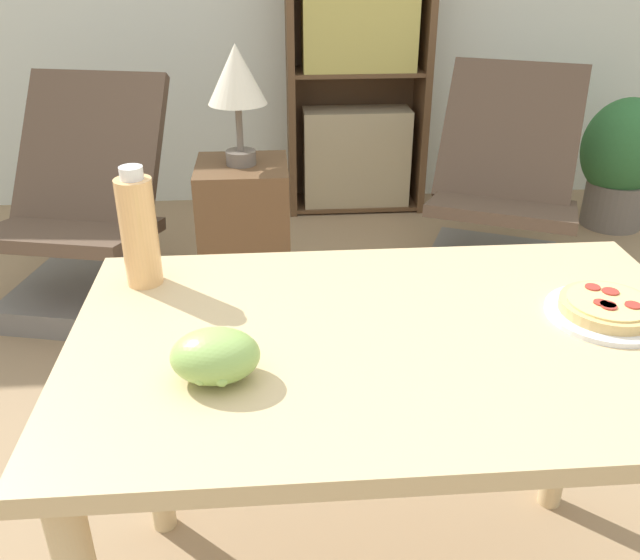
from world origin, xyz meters
name	(u,v)px	position (x,y,z in m)	size (l,w,h in m)	color
dining_table	(391,386)	(0.13, -0.11, 0.63)	(1.15, 0.71, 0.75)	#D1B27F
pizza_on_plate	(608,309)	(0.53, -0.09, 0.76)	(0.22, 0.22, 0.04)	white
grape_bunch	(216,356)	(-0.18, -0.23, 0.79)	(0.14, 0.11, 0.08)	#93BC5B
drink_bottle	(139,230)	(-0.34, 0.12, 0.86)	(0.07, 0.07, 0.24)	#EFB270
lounge_chair_near	(84,237)	(-0.84, 1.44, 0.29)	(0.72, 0.87, 0.88)	slate
lounge_chair_far	(499,214)	(0.90, 1.55, 0.29)	(0.80, 0.93, 0.88)	slate
bookshelf	(357,84)	(0.39, 2.44, 0.67)	(0.73, 0.30, 1.47)	brown
side_table	(246,241)	(-0.19, 1.30, 0.31)	(0.34, 0.34, 0.62)	brown
table_lamp	(237,80)	(-0.19, 1.30, 0.92)	(0.21, 0.21, 0.43)	#665B51
potted_plant_floor	(623,160)	(1.70, 2.06, 0.35)	(0.44, 0.37, 0.66)	#70665B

